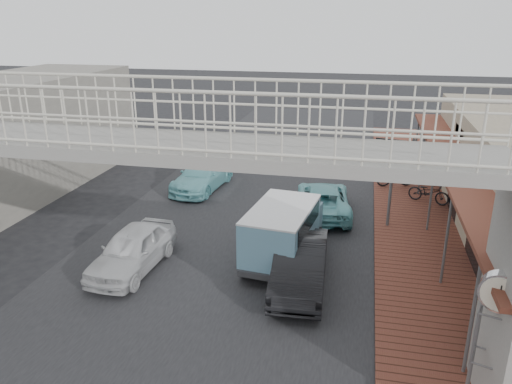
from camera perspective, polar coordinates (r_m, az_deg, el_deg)
The scene contains 14 objects.
ground at distance 15.53m, azimuth -5.61°, elevation -9.64°, with size 120.00×120.00×0.00m, color black.
road_strip at distance 15.53m, azimuth -5.61°, elevation -9.63°, with size 10.00×60.00×0.01m, color black.
sidewalk at distance 17.67m, azimuth 18.26°, elevation -6.66°, with size 3.00×40.00×0.10m, color brown.
footbridge at distance 10.80m, azimuth -12.66°, elevation -4.79°, with size 16.40×2.40×6.34m.
building_far_left at distance 24.86m, azimuth -26.26°, elevation 5.74°, with size 5.00×14.00×5.00m, color gray.
white_hatchback at distance 16.12m, azimuth -13.94°, elevation -6.39°, with size 1.57×3.89×1.33m, color silver.
dark_sedan at distance 14.75m, azimuth 5.06°, elevation -8.25°, with size 1.46×4.19×1.38m, color black.
angkot_curb at distance 20.16m, azimuth 7.70°, elevation -0.83°, with size 2.02×4.39×1.22m, color #75C5CA.
angkot_far at distance 23.09m, azimuth -6.13°, elevation 1.92°, with size 1.76×4.32×1.25m, color #70BCC3.
angkot_van at distance 15.85m, azimuth 3.13°, elevation -3.96°, with size 2.24×4.16×1.95m.
motorcycle_near at distance 22.16m, azimuth 19.15°, elevation -0.03°, with size 0.60×1.73×0.91m, color black.
motorcycle_far at distance 23.84m, azimuth 15.67°, elevation 1.89°, with size 0.51×1.80×1.08m, color black.
street_clock at distance 10.23m, azimuth 26.08°, elevation -10.93°, with size 0.81×0.75×3.12m.
arrow_sign at distance 18.42m, azimuth 18.02°, elevation 3.79°, with size 2.06×1.36×3.42m.
Camera 1 is at (4.38, -12.87, 7.51)m, focal length 35.00 mm.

